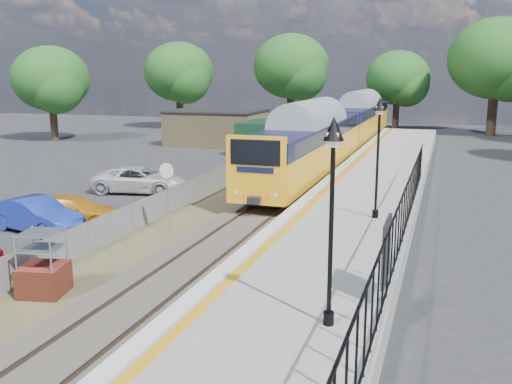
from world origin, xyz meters
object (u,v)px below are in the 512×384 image
at_px(train, 341,127).
at_px(brick_plinth, 43,265).
at_px(car_white, 140,180).
at_px(car_yellow, 73,210).
at_px(victorian_lamp_south, 333,174).
at_px(speed_sign, 167,186).
at_px(car_blue, 36,215).
at_px(victorian_lamp_north, 379,130).

relative_size(train, brick_plinth, 20.83).
height_order(brick_plinth, car_white, brick_plinth).
bearing_deg(car_yellow, victorian_lamp_south, -135.20).
distance_m(brick_plinth, car_yellow, 8.28).
bearing_deg(brick_plinth, car_white, 109.14).
bearing_deg(train, car_white, -115.51).
bearing_deg(car_white, car_yellow, 174.08).
relative_size(victorian_lamp_south, speed_sign, 1.55).
relative_size(victorian_lamp_south, car_yellow, 1.11).
relative_size(victorian_lamp_south, car_white, 0.91).
distance_m(car_blue, car_white, 8.30).
distance_m(car_blue, car_yellow, 1.67).
bearing_deg(victorian_lamp_south, car_white, 131.60).
xyz_separation_m(victorian_lamp_south, car_yellow, (-12.77, 8.35, -3.69)).
distance_m(brick_plinth, car_blue, 7.41).
relative_size(brick_plinth, car_yellow, 0.47).
bearing_deg(speed_sign, car_yellow, 172.77).
height_order(victorian_lamp_south, car_blue, victorian_lamp_south).
relative_size(speed_sign, car_yellow, 0.71).
height_order(train, brick_plinth, train).
relative_size(speed_sign, car_blue, 0.69).
bearing_deg(car_white, brick_plinth, -172.29).
distance_m(victorian_lamp_north, brick_plinth, 12.61).
xyz_separation_m(victorian_lamp_south, train, (-5.50, 31.72, -1.96)).
distance_m(train, car_blue, 26.19).
height_order(train, speed_sign, train).
relative_size(train, car_yellow, 9.82).
relative_size(car_blue, car_white, 0.84).
bearing_deg(speed_sign, victorian_lamp_north, 13.27).
height_order(victorian_lamp_south, car_white, victorian_lamp_south).
relative_size(train, speed_sign, 13.79).
distance_m(victorian_lamp_south, car_yellow, 15.70).
xyz_separation_m(train, car_yellow, (-7.27, -23.37, -1.74)).
bearing_deg(victorian_lamp_south, brick_plinth, 172.00).
distance_m(victorian_lamp_north, train, 22.45).
distance_m(train, car_white, 18.47).
bearing_deg(car_white, victorian_lamp_south, -149.83).
height_order(brick_plinth, car_yellow, brick_plinth).
distance_m(speed_sign, car_white, 9.13).
bearing_deg(brick_plinth, victorian_lamp_south, -8.00).
xyz_separation_m(car_blue, car_yellow, (0.66, 1.53, -0.10)).
relative_size(train, car_blue, 9.57).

